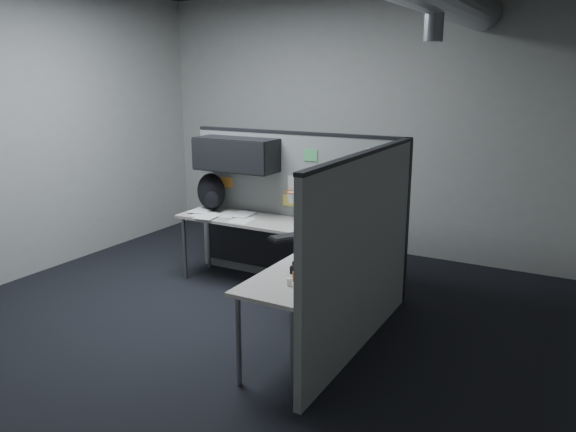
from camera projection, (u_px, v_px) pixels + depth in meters
The scene contains 12 objects.
room at pixel (291, 88), 4.25m from camera, with size 5.62×5.62×3.22m.
partition_back at pixel (279, 191), 5.94m from camera, with size 2.44×0.42×1.63m.
partition_right at pixel (363, 252), 4.49m from camera, with size 0.07×2.23×1.63m.
desk at pixel (288, 244), 5.40m from camera, with size 2.31×2.11×0.73m.
monitor at pixel (361, 210), 5.18m from camera, with size 0.58×0.58×0.49m.
keyboard at pixel (294, 236), 5.17m from camera, with size 0.38×0.48×0.04m.
mouse at pixel (331, 249), 4.80m from camera, with size 0.27×0.25×0.05m.
phone at pixel (307, 267), 4.30m from camera, with size 0.21×0.23×0.10m.
bottles at pixel (295, 280), 4.04m from camera, with size 0.13×0.14×0.07m.
cup at pixel (299, 275), 4.08m from camera, with size 0.08×0.08×0.11m, color beige.
papers at pixel (221, 215), 6.00m from camera, with size 0.84×0.57×0.02m.
backpack at pixel (211, 192), 6.20m from camera, with size 0.40×0.36×0.41m.
Camera 1 is at (2.65, -3.82, 2.20)m, focal length 35.00 mm.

